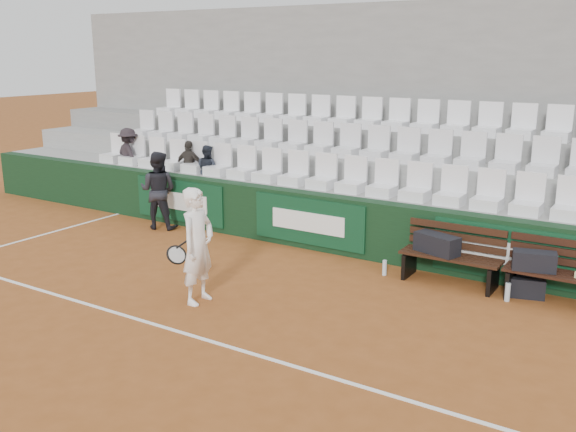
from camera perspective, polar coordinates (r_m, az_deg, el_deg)
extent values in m
plane|color=brown|center=(8.41, -10.57, -9.83)|extent=(80.00, 80.00, 0.00)
cube|color=white|center=(8.41, -10.57, -9.81)|extent=(18.00, 0.06, 0.01)
cube|color=black|center=(11.31, 3.14, -0.56)|extent=(18.00, 0.30, 1.00)
cube|color=#0C381E|center=(13.00, -9.64, 1.33)|extent=(2.20, 0.04, 0.82)
cube|color=#0C381E|center=(11.26, 1.83, -0.51)|extent=(2.20, 0.04, 0.82)
cube|color=#0C381E|center=(10.04, 18.80, -3.16)|extent=(2.20, 0.04, 0.82)
cube|color=#989895|center=(11.84, 4.62, 0.11)|extent=(18.00, 0.95, 1.00)
cube|color=#959693|center=(12.62, 6.66, 2.00)|extent=(18.00, 0.95, 1.45)
cube|color=gray|center=(13.42, 8.46, 3.66)|extent=(18.00, 0.95, 1.90)
cube|color=gray|center=(13.82, 9.73, 9.16)|extent=(18.00, 0.30, 4.40)
cube|color=white|center=(11.52, 4.29, 3.85)|extent=(11.90, 0.44, 0.63)
cube|color=silver|center=(12.28, 6.44, 6.59)|extent=(11.90, 0.44, 0.63)
cube|color=white|center=(13.09, 8.35, 8.99)|extent=(11.90, 0.44, 0.63)
cube|color=black|center=(10.02, 14.18, -4.63)|extent=(1.50, 0.56, 0.45)
cube|color=black|center=(9.71, 22.94, -5.98)|extent=(1.50, 0.56, 0.45)
cube|color=black|center=(9.97, 13.09, -2.43)|extent=(0.74, 0.49, 0.29)
cube|color=black|center=(9.61, 21.04, -3.74)|extent=(0.63, 0.40, 0.27)
cube|color=black|center=(9.87, 20.50, -5.93)|extent=(0.53, 0.40, 0.29)
cylinder|color=silver|center=(10.22, 8.58, -4.57)|extent=(0.07, 0.07, 0.25)
cylinder|color=silver|center=(9.60, 18.93, -6.42)|extent=(0.07, 0.07, 0.27)
imported|color=white|center=(8.94, -8.02, -2.64)|extent=(0.42, 0.62, 1.64)
torus|color=black|center=(9.25, -9.88, -3.42)|extent=(0.19, 0.30, 0.26)
cylinder|color=black|center=(9.11, -9.31, -2.43)|extent=(0.26, 0.03, 0.20)
imported|color=black|center=(12.88, -11.47, 2.26)|extent=(0.90, 0.80, 1.54)
imported|color=black|center=(14.69, -14.06, 6.95)|extent=(0.90, 0.68, 1.24)
imported|color=#2E2925|center=(13.49, -8.82, 6.25)|extent=(0.68, 0.39, 1.08)
imported|color=black|center=(13.19, -7.24, 6.00)|extent=(0.51, 0.40, 1.03)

